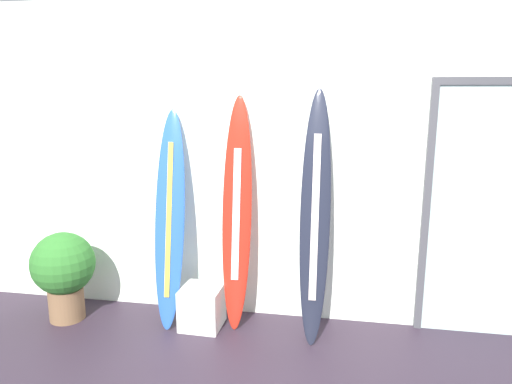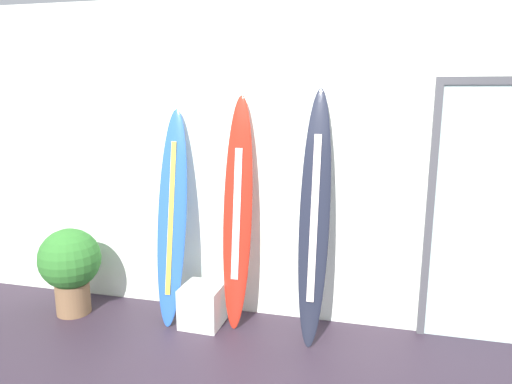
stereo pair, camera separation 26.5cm
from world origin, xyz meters
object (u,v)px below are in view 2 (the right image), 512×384
at_px(potted_plant, 70,264).
at_px(glass_door, 495,212).
at_px(surfboard_crimson, 238,216).
at_px(display_block_left, 203,305).
at_px(surfboard_cobalt, 172,220).
at_px(surfboard_charcoal, 314,220).

bearing_deg(potted_plant, glass_door, 6.24).
distance_m(surfboard_crimson, display_block_left, 0.86).
height_order(surfboard_cobalt, display_block_left, surfboard_cobalt).
bearing_deg(surfboard_crimson, surfboard_cobalt, -174.66).
height_order(surfboard_crimson, display_block_left, surfboard_crimson).
distance_m(surfboard_crimson, surfboard_charcoal, 0.67).
bearing_deg(surfboard_crimson, display_block_left, -156.58).
relative_size(surfboard_cobalt, potted_plant, 2.33).
bearing_deg(surfboard_cobalt, display_block_left, -13.84).
bearing_deg(glass_door, surfboard_charcoal, -169.11).
height_order(surfboard_charcoal, glass_door, glass_door).
distance_m(display_block_left, potted_plant, 1.28).
height_order(surfboard_cobalt, surfboard_charcoal, surfboard_charcoal).
distance_m(surfboard_charcoal, glass_door, 1.41).
distance_m(display_block_left, glass_door, 2.53).
distance_m(surfboard_cobalt, surfboard_charcoal, 1.25).
bearing_deg(glass_door, potted_plant, -173.76).
distance_m(glass_door, potted_plant, 3.66).
relative_size(surfboard_charcoal, display_block_left, 5.70).
xyz_separation_m(surfboard_cobalt, display_block_left, (0.29, -0.07, -0.74)).
relative_size(display_block_left, potted_plant, 0.45).
bearing_deg(surfboard_crimson, glass_door, 5.23).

